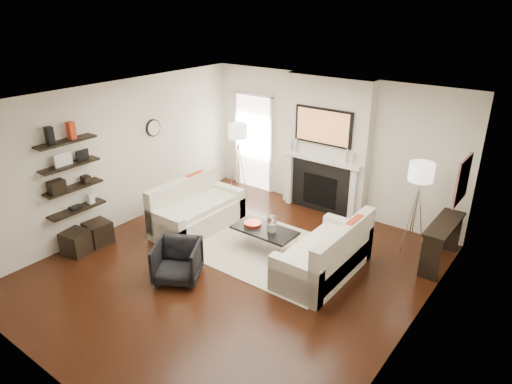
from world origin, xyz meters
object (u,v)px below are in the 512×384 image
Objects in this scene: loveseat_right_base at (323,262)px; lamp_right_shade at (422,172)px; loveseat_left_base at (198,218)px; lamp_left_shade at (238,131)px; armchair at (177,260)px; ottoman_near at (98,233)px; coffee_table at (264,230)px.

lamp_right_shade is at bearing 61.00° from loveseat_right_base.
loveseat_left_base is at bearing -155.51° from lamp_right_shade.
lamp_left_shade is (-0.40, 1.71, 1.24)m from loveseat_left_base.
armchair is at bearing -66.96° from lamp_left_shade.
lamp_right_shade is (2.56, 3.02, 1.11)m from armchair.
loveseat_left_base reaches higher than ottoman_near.
coffee_table is 2.75× the size of lamp_right_shade.
coffee_table is at bearing 179.42° from loveseat_right_base.
armchair is (0.93, -1.43, 0.13)m from loveseat_left_base.
loveseat_right_base is 2.62× the size of armchair.
lamp_right_shade is (3.90, -0.12, 0.00)m from lamp_left_shade.
armchair is 4.12m from lamp_right_shade.
ottoman_near is (-1.02, -1.48, -0.01)m from loveseat_left_base.
loveseat_right_base is at bearing -119.00° from lamp_right_shade.
lamp_right_shade reaches higher than loveseat_left_base.
lamp_left_shade is 1.00× the size of lamp_right_shade.
loveseat_left_base is 2.15m from lamp_left_shade.
loveseat_right_base is 1.16m from coffee_table.
armchair is 1.96m from ottoman_near.
coffee_table is (1.50, 0.06, 0.19)m from loveseat_left_base.
loveseat_left_base is 1.00× the size of loveseat_right_base.
loveseat_right_base is 4.50× the size of lamp_left_shade.
loveseat_right_base is 3.97m from ottoman_near.
lamp_left_shade reaches higher than loveseat_left_base.
armchair reaches higher than coffee_table.
loveseat_left_base is 4.50× the size of ottoman_near.
loveseat_right_base is 4.50× the size of ottoman_near.
ottoman_near is (-1.96, -0.05, -0.14)m from armchair.
lamp_right_shade reaches higher than armchair.
coffee_table is 1.60× the size of armchair.
coffee_table is at bearing -142.54° from lamp_right_shade.
armchair is at bearing -139.10° from loveseat_right_base.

